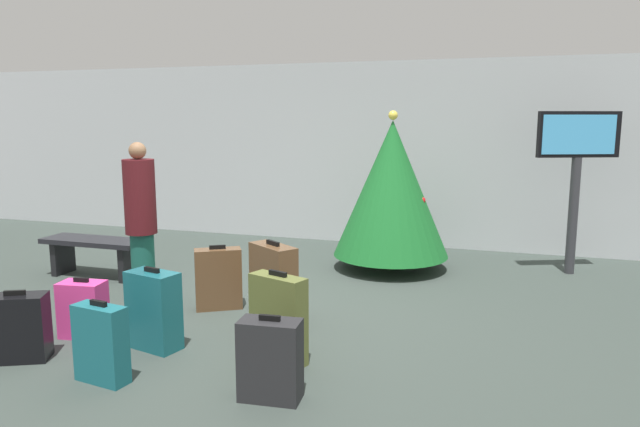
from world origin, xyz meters
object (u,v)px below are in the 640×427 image
Objects in this scene: suitcase_6 at (273,286)px; suitcase_7 at (18,328)px; flight_info_kiosk at (577,159)px; suitcase_1 at (270,360)px; suitcase_5 at (101,344)px; suitcase_4 at (154,310)px; holiday_tree at (392,189)px; suitcase_2 at (218,279)px; waiting_bench at (95,249)px; suitcase_3 at (83,309)px; suitcase_0 at (278,319)px; traveller_0 at (141,218)px.

suitcase_6 is 2.17m from suitcase_7.
suitcase_7 is (-4.55, -4.28, -1.19)m from flight_info_kiosk.
suitcase_1 is 1.31m from suitcase_5.
suitcase_4 reaches higher than suitcase_5.
holiday_tree is 3.06× the size of suitcase_2.
suitcase_7 is (-0.91, -0.56, -0.06)m from suitcase_4.
waiting_bench is at bearing 115.37° from suitcase_7.
suitcase_3 is 0.93× the size of suitcase_7.
waiting_bench is (-3.42, -1.51, -0.70)m from holiday_tree.
suitcase_5 is at bearing -174.44° from suitcase_1.
suitcase_7 is (-0.90, 0.12, -0.02)m from suitcase_5.
suitcase_1 is at bearing 0.12° from suitcase_7.
waiting_bench is at bearing 161.15° from suitcase_6.
suitcase_0 is at bearing 3.16° from suitcase_4.
suitcase_5 is 0.76× the size of suitcase_6.
suitcase_6 is (0.74, -0.31, 0.08)m from suitcase_2.
waiting_bench is 2.15× the size of suitcase_1.
suitcase_3 is 0.66× the size of suitcase_6.
holiday_tree is 2.88× the size of suitcase_4.
holiday_tree is 3.29m from suitcase_0.
suitcase_7 is (-2.03, -0.62, -0.08)m from suitcase_0.
suitcase_2 is at bearing 135.93° from suitcase_0.
suitcase_4 is at bearing 157.01° from suitcase_1.
flight_info_kiosk reaches higher than waiting_bench.
holiday_tree reaches higher than waiting_bench.
holiday_tree is at bearing 58.63° from suitcase_7.
suitcase_3 is at bearing -54.12° from waiting_bench.
traveller_0 is at bearing -150.07° from flight_info_kiosk.
flight_info_kiosk is 1.19× the size of traveller_0.
suitcase_6 is (-0.65, -2.45, -0.66)m from holiday_tree.
suitcase_5 is (-0.04, -1.79, -0.02)m from suitcase_2.
suitcase_2 reaches higher than suitcase_1.
suitcase_2 is at bearing -0.55° from traveller_0.
suitcase_4 reaches higher than suitcase_7.
traveller_0 reaches higher than suitcase_0.
suitcase_2 is at bearing 53.49° from suitcase_3.
flight_info_kiosk is 4.22m from suitcase_6.
suitcase_2 is 1.07× the size of suitcase_5.
suitcase_3 is at bearing -84.36° from traveller_0.
suitcase_6 is (-2.87, -2.91, -1.07)m from flight_info_kiosk.
waiting_bench is 0.77× the size of traveller_0.
suitcase_0 is (1.99, -1.06, -0.54)m from traveller_0.
waiting_bench is 2.93m from suitcase_6.
holiday_tree is at bearing -168.35° from flight_info_kiosk.
suitcase_6 reaches higher than suitcase_2.
suitcase_4 reaches higher than suitcase_1.
flight_info_kiosk is at bearing 61.31° from suitcase_1.
traveller_0 is 2.26× the size of suitcase_0.
traveller_0 is at bearing 127.83° from suitcase_4.
suitcase_0 reaches higher than suitcase_5.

